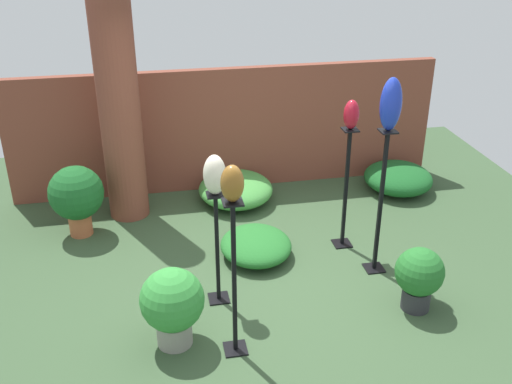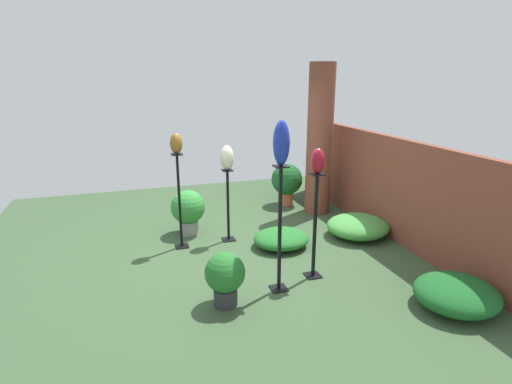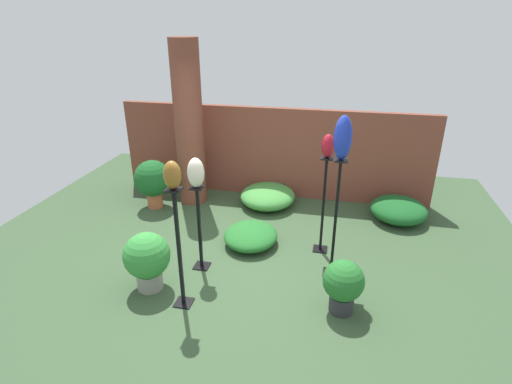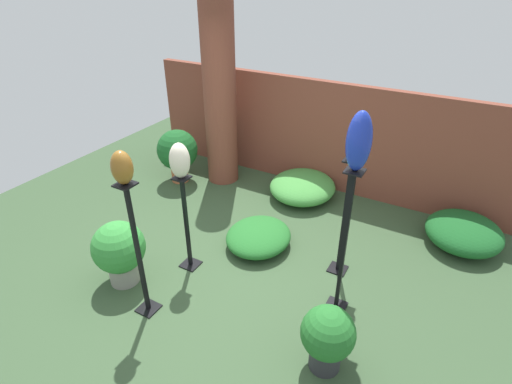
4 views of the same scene
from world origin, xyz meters
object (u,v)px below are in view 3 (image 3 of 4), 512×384
at_px(art_vase_ivory, 196,173).
at_px(potted_plant_back_center, 147,258).
at_px(pedestal_bronze, 179,254).
at_px(art_vase_bronze, 172,175).
at_px(art_vase_ruby, 328,146).
at_px(potted_plant_near_pillar, 343,284).
at_px(brick_pillar, 189,125).
at_px(potted_plant_front_right, 153,180).
at_px(pedestal_ruby, 323,209).
at_px(pedestal_ivory, 200,232).
at_px(pedestal_cobalt, 335,224).
at_px(art_vase_cobalt, 343,138).

xyz_separation_m(art_vase_ivory, potted_plant_back_center, (-0.47, -0.56, -0.92)).
xyz_separation_m(pedestal_bronze, art_vase_bronze, (0.00, 0.00, 0.93)).
distance_m(pedestal_bronze, art_vase_bronze, 0.93).
relative_size(art_vase_ruby, potted_plant_near_pillar, 0.49).
height_order(art_vase_ivory, potted_plant_back_center, art_vase_ivory).
relative_size(brick_pillar, art_vase_bronze, 9.22).
height_order(art_vase_ivory, art_vase_bronze, art_vase_bronze).
height_order(pedestal_bronze, potted_plant_front_right, pedestal_bronze).
distance_m(pedestal_ruby, potted_plant_near_pillar, 1.32).
relative_size(pedestal_ruby, potted_plant_near_pillar, 2.17).
height_order(pedestal_ruby, pedestal_bronze, pedestal_bronze).
relative_size(art_vase_ruby, art_vase_bronze, 1.04).
distance_m(art_vase_ruby, potted_plant_back_center, 2.64).
xyz_separation_m(art_vase_ruby, art_vase_bronze, (-1.47, -1.51, 0.06)).
relative_size(pedestal_ivory, potted_plant_near_pillar, 1.80).
xyz_separation_m(pedestal_cobalt, pedestal_ruby, (-0.17, 0.55, -0.08)).
bearing_deg(potted_plant_front_right, art_vase_bronze, -58.07).
xyz_separation_m(art_vase_ruby, potted_plant_back_center, (-1.98, -1.32, -1.12)).
height_order(art_vase_ruby, art_vase_bronze, art_vase_bronze).
relative_size(art_vase_bronze, potted_plant_back_center, 0.41).
distance_m(art_vase_cobalt, art_vase_ivory, 1.77).
relative_size(art_vase_ruby, potted_plant_front_right, 0.37).
bearing_deg(potted_plant_front_right, brick_pillar, 35.97).
distance_m(brick_pillar, pedestal_ruby, 2.76).
bearing_deg(pedestal_bronze, art_vase_ivory, 93.26).
bearing_deg(potted_plant_back_center, pedestal_bronze, -20.53).
bearing_deg(art_vase_ivory, art_vase_cobalt, 7.18).
bearing_deg(art_vase_cobalt, art_vase_ruby, 107.66).
xyz_separation_m(pedestal_cobalt, art_vase_ivory, (-1.69, -0.21, 0.62)).
height_order(art_vase_bronze, potted_plant_near_pillar, art_vase_bronze).
bearing_deg(pedestal_ivory, potted_plant_near_pillar, -15.13).
distance_m(art_vase_ivory, potted_plant_near_pillar, 2.13).
distance_m(art_vase_ruby, art_vase_bronze, 2.11).
distance_m(brick_pillar, art_vase_bronze, 2.88).
distance_m(brick_pillar, potted_plant_back_center, 2.74).
bearing_deg(potted_plant_near_pillar, art_vase_bronze, -171.77).
bearing_deg(art_vase_bronze, pedestal_cobalt, 30.41).
xyz_separation_m(pedestal_ruby, art_vase_ivory, (-1.52, -0.76, 0.70)).
bearing_deg(pedestal_cobalt, pedestal_bronze, -149.59).
bearing_deg(potted_plant_back_center, pedestal_ivory, 50.36).
relative_size(pedestal_bronze, potted_plant_near_pillar, 2.27).
relative_size(art_vase_ivory, art_vase_ruby, 1.20).
distance_m(pedestal_cobalt, pedestal_ruby, 0.58).
xyz_separation_m(pedestal_cobalt, potted_plant_back_center, (-2.16, -0.78, -0.30)).
bearing_deg(art_vase_bronze, pedestal_ruby, 45.77).
height_order(pedestal_ivory, pedestal_bronze, pedestal_bronze).
bearing_deg(art_vase_cobalt, brick_pillar, 145.21).
relative_size(pedestal_ivory, art_vase_cobalt, 2.25).
bearing_deg(potted_plant_near_pillar, pedestal_ruby, 104.09).
distance_m(art_vase_ivory, potted_plant_front_right, 2.27).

